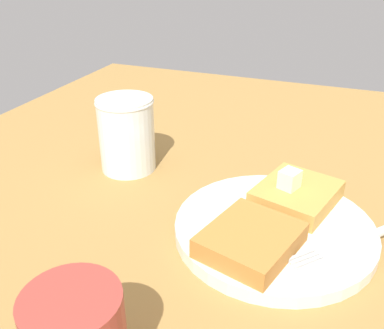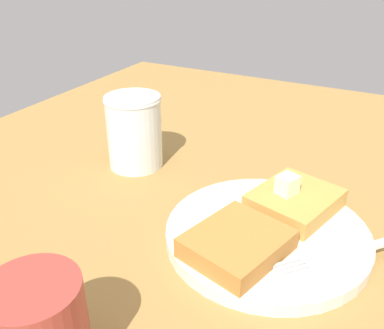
{
  "view_description": "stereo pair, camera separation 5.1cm",
  "coord_description": "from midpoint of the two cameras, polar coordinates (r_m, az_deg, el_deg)",
  "views": [
    {
      "loc": [
        44.15,
        8.01,
        30.05
      ],
      "look_at": [
        2.06,
        -8.39,
        6.42
      ],
      "focal_mm": 40.0,
      "sensor_mm": 36.0,
      "label": 1
    },
    {
      "loc": [
        42.04,
        12.65,
        30.05
      ],
      "look_at": [
        2.06,
        -8.39,
        6.42
      ],
      "focal_mm": 40.0,
      "sensor_mm": 36.0,
      "label": 2
    }
  ],
  "objects": [
    {
      "name": "toast_slice_middle",
      "position": [
        0.42,
        4.35,
        -10.11
      ],
      "size": [
        11.02,
        10.09,
        2.1
      ],
      "primitive_type": "cube",
      "rotation": [
        0.0,
        0.0,
        -0.27
      ],
      "color": "#B47432",
      "rests_on": "plate"
    },
    {
      "name": "butter_pat_primary",
      "position": [
        0.48,
        9.97,
        -2.03
      ],
      "size": [
        2.69,
        2.57,
        2.13
      ],
      "primitive_type": "cube",
      "rotation": [
        0.0,
        0.0,
        2.76
      ],
      "color": "#F8EFC2",
      "rests_on": "toast_slice_left"
    },
    {
      "name": "toast_slice_left",
      "position": [
        0.5,
        10.93,
        -4.05
      ],
      "size": [
        11.02,
        10.09,
        2.1
      ],
      "primitive_type": "cube",
      "rotation": [
        0.0,
        0.0,
        -0.27
      ],
      "color": "gold",
      "rests_on": "plate"
    },
    {
      "name": "table_surface",
      "position": [
        0.53,
        6.56,
        -5.88
      ],
      "size": [
        102.62,
        102.62,
        1.92
      ],
      "primitive_type": "cube",
      "color": "olive",
      "rests_on": "ground"
    },
    {
      "name": "fork",
      "position": [
        0.45,
        17.04,
        -10.24
      ],
      "size": [
        12.95,
        11.66,
        0.36
      ],
      "color": "silver",
      "rests_on": "plate"
    },
    {
      "name": "plate",
      "position": [
        0.47,
        7.81,
        -8.51
      ],
      "size": [
        21.3,
        21.3,
        1.43
      ],
      "color": "silver",
      "rests_on": "table_surface"
    },
    {
      "name": "syrup_jar",
      "position": [
        0.59,
        -11.14,
        3.59
      ],
      "size": [
        7.7,
        7.7,
        10.09
      ],
      "color": "#582A0B",
      "rests_on": "table_surface"
    }
  ]
}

